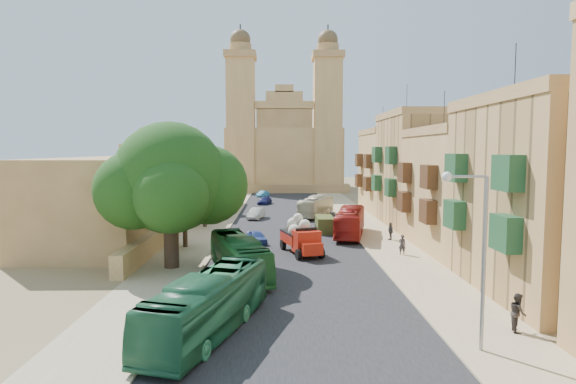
{
  "coord_description": "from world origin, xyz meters",
  "views": [
    {
      "loc": [
        -1.03,
        -33.18,
        9.18
      ],
      "look_at": [
        0.0,
        26.0,
        4.0
      ],
      "focal_mm": 30.0,
      "sensor_mm": 36.0,
      "label": 1
    }
  ],
  "objects_px": {
    "street_tree_d": "(227,188)",
    "street_tree_a": "(185,213)",
    "pedestrian_c": "(390,231)",
    "bus_green_south": "(209,305)",
    "street_tree_c": "(217,189)",
    "car_blue_b": "(263,194)",
    "car_dkblue": "(265,201)",
    "street_tree_b": "(205,202)",
    "bus_cream_east": "(316,206)",
    "pedestrian_b": "(518,313)",
    "ficus_tree": "(171,182)",
    "pedestrian_a": "(402,245)",
    "red_truck": "(301,237)",
    "car_cream": "(298,228)",
    "church": "(284,149)",
    "olive_pickup": "(325,225)",
    "bus_red_east": "(350,222)",
    "car_white_a": "(256,214)",
    "car_blue_a": "(257,237)",
    "car_white_b": "(308,210)",
    "streetlamp": "(474,239)",
    "bus_green_north": "(239,256)"
  },
  "relations": [
    {
      "from": "street_tree_b",
      "to": "red_truck",
      "type": "relative_size",
      "value": 0.72
    },
    {
      "from": "bus_cream_east",
      "to": "car_white_b",
      "type": "relative_size",
      "value": 2.74
    },
    {
      "from": "bus_cream_east",
      "to": "pedestrian_b",
      "type": "xyz_separation_m",
      "value": [
        7.0,
        -42.52,
        -0.41
      ]
    },
    {
      "from": "street_tree_a",
      "to": "red_truck",
      "type": "bearing_deg",
      "value": -16.48
    },
    {
      "from": "street_tree_d",
      "to": "car_blue_b",
      "type": "height_order",
      "value": "street_tree_d"
    },
    {
      "from": "street_tree_c",
      "to": "bus_red_east",
      "type": "height_order",
      "value": "street_tree_c"
    },
    {
      "from": "pedestrian_c",
      "to": "pedestrian_a",
      "type": "bearing_deg",
      "value": -16.73
    },
    {
      "from": "church",
      "to": "street_tree_b",
      "type": "bearing_deg",
      "value": -100.38
    },
    {
      "from": "red_truck",
      "to": "car_cream",
      "type": "distance_m",
      "value": 10.26
    },
    {
      "from": "streetlamp",
      "to": "car_blue_b",
      "type": "bearing_deg",
      "value": 99.39
    },
    {
      "from": "bus_red_east",
      "to": "car_white_a",
      "type": "height_order",
      "value": "bus_red_east"
    },
    {
      "from": "ficus_tree",
      "to": "pedestrian_a",
      "type": "height_order",
      "value": "ficus_tree"
    },
    {
      "from": "streetlamp",
      "to": "red_truck",
      "type": "xyz_separation_m",
      "value": [
        -6.84,
        20.78,
        -3.66
      ]
    },
    {
      "from": "street_tree_b",
      "to": "bus_green_south",
      "type": "relative_size",
      "value": 0.42
    },
    {
      "from": "pedestrian_c",
      "to": "bus_green_south",
      "type": "bearing_deg",
      "value": -42.83
    },
    {
      "from": "car_white_a",
      "to": "car_white_b",
      "type": "distance_m",
      "value": 8.32
    },
    {
      "from": "pedestrian_b",
      "to": "street_tree_a",
      "type": "bearing_deg",
      "value": 57.51
    },
    {
      "from": "street_tree_c",
      "to": "car_dkblue",
      "type": "height_order",
      "value": "street_tree_c"
    },
    {
      "from": "olive_pickup",
      "to": "pedestrian_c",
      "type": "height_order",
      "value": "pedestrian_c"
    },
    {
      "from": "bus_green_south",
      "to": "ficus_tree",
      "type": "bearing_deg",
      "value": 125.9
    },
    {
      "from": "church",
      "to": "bus_green_south",
      "type": "xyz_separation_m",
      "value": [
        -4.58,
        -88.4,
        -8.01
      ]
    },
    {
      "from": "street_tree_c",
      "to": "red_truck",
      "type": "relative_size",
      "value": 0.84
    },
    {
      "from": "street_tree_a",
      "to": "bus_green_south",
      "type": "height_order",
      "value": "street_tree_a"
    },
    {
      "from": "car_blue_a",
      "to": "car_cream",
      "type": "distance_m",
      "value": 6.82
    },
    {
      "from": "olive_pickup",
      "to": "pedestrian_a",
      "type": "xyz_separation_m",
      "value": [
        5.72,
        -11.74,
        0.03
      ]
    },
    {
      "from": "ficus_tree",
      "to": "streetlamp",
      "type": "xyz_separation_m",
      "value": [
        17.12,
        -16.01,
        -1.53
      ]
    },
    {
      "from": "red_truck",
      "to": "bus_green_south",
      "type": "relative_size",
      "value": 0.59
    },
    {
      "from": "street_tree_d",
      "to": "street_tree_a",
      "type": "bearing_deg",
      "value": -90.0
    },
    {
      "from": "car_cream",
      "to": "pedestrian_b",
      "type": "distance_m",
      "value": 30.43
    },
    {
      "from": "street_tree_b",
      "to": "car_dkblue",
      "type": "bearing_deg",
      "value": 75.04
    },
    {
      "from": "church",
      "to": "car_cream",
      "type": "relative_size",
      "value": 8.16
    },
    {
      "from": "ficus_tree",
      "to": "car_dkblue",
      "type": "height_order",
      "value": "ficus_tree"
    },
    {
      "from": "car_dkblue",
      "to": "church",
      "type": "bearing_deg",
      "value": 98.63
    },
    {
      "from": "street_tree_a",
      "to": "car_white_b",
      "type": "distance_m",
      "value": 26.29
    },
    {
      "from": "ficus_tree",
      "to": "bus_cream_east",
      "type": "distance_m",
      "value": 32.18
    },
    {
      "from": "red_truck",
      "to": "car_blue_b",
      "type": "bearing_deg",
      "value": 95.73
    },
    {
      "from": "pedestrian_b",
      "to": "street_tree_c",
      "type": "bearing_deg",
      "value": 38.16
    },
    {
      "from": "bus_green_north",
      "to": "pedestrian_c",
      "type": "relative_size",
      "value": 5.76
    },
    {
      "from": "red_truck",
      "to": "pedestrian_b",
      "type": "distance_m",
      "value": 21.12
    },
    {
      "from": "car_cream",
      "to": "bus_red_east",
      "type": "bearing_deg",
      "value": 156.58
    },
    {
      "from": "car_cream",
      "to": "pedestrian_c",
      "type": "bearing_deg",
      "value": 148.96
    },
    {
      "from": "bus_cream_east",
      "to": "car_blue_b",
      "type": "distance_m",
      "value": 29.69
    },
    {
      "from": "bus_cream_east",
      "to": "car_blue_a",
      "type": "distance_m",
      "value": 20.43
    },
    {
      "from": "street_tree_c",
      "to": "car_blue_b",
      "type": "xyz_separation_m",
      "value": [
        5.61,
        25.24,
        -2.96
      ]
    },
    {
      "from": "street_tree_c",
      "to": "car_dkblue",
      "type": "xyz_separation_m",
      "value": [
        6.42,
        12.0,
        -2.95
      ]
    },
    {
      "from": "bus_green_north",
      "to": "car_blue_a",
      "type": "xyz_separation_m",
      "value": [
        0.69,
        12.35,
        -0.83
      ]
    },
    {
      "from": "bus_green_south",
      "to": "pedestrian_a",
      "type": "height_order",
      "value": "bus_green_south"
    },
    {
      "from": "red_truck",
      "to": "bus_cream_east",
      "type": "relative_size",
      "value": 0.63
    },
    {
      "from": "street_tree_b",
      "to": "olive_pickup",
      "type": "relative_size",
      "value": 1.07
    },
    {
      "from": "street_tree_c",
      "to": "car_blue_b",
      "type": "height_order",
      "value": "street_tree_c"
    }
  ]
}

